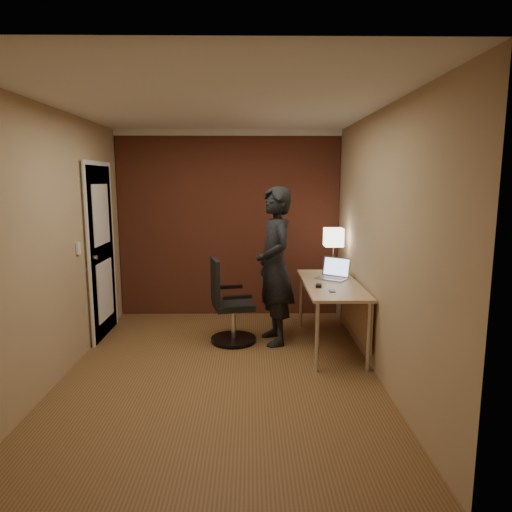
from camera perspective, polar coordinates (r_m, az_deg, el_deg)
name	(u,v)px	position (r m, az deg, el deg)	size (l,w,h in m)	color
room	(206,218)	(5.81, -6.30, 4.70)	(4.00, 4.00, 4.00)	brown
desk	(338,294)	(5.13, 10.16, -4.71)	(0.60, 1.50, 0.73)	tan
desk_lamp	(334,238)	(5.66, 9.67, 2.25)	(0.22, 0.22, 0.54)	silver
laptop	(334,273)	(5.32, 9.69, -2.08)	(0.42, 0.40, 0.23)	silver
mouse	(319,286)	(4.86, 7.85, -3.70)	(0.06, 0.10, 0.03)	black
phone	(332,291)	(4.71, 9.48, -4.30)	(0.06, 0.12, 0.01)	black
office_chair	(228,307)	(5.23, -3.52, -6.35)	(0.53, 0.59, 0.96)	black
person	(275,266)	(5.13, 2.35, -1.28)	(0.65, 0.43, 1.78)	black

